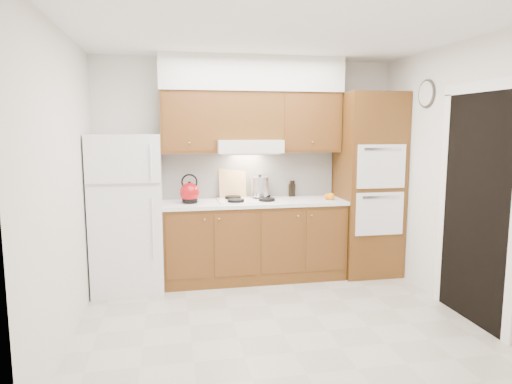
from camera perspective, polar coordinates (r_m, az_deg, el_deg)
The scene contains 26 objects.
floor at distance 4.47m, azimuth 2.38°, elevation -15.54°, with size 3.60×3.60×0.00m, color #BBB3A4.
ceiling at distance 4.18m, azimuth 2.60°, elevation 19.23°, with size 3.60×3.60×0.00m, color white.
wall_back at distance 5.59m, azimuth -1.08°, elevation 3.03°, with size 3.60×0.02×2.60m, color silver.
wall_left at distance 4.11m, azimuth -22.76°, elevation 0.58°, with size 0.02×3.00×2.60m, color silver.
wall_right at distance 4.87m, azimuth 23.57°, elevation 1.61°, with size 0.02×3.00×2.60m, color silver.
fridge at distance 5.23m, azimuth -15.73°, elevation -2.49°, with size 0.75×0.72×1.72m, color white.
base_cabinets at distance 5.45m, azimuth -0.25°, elevation -6.19°, with size 2.11×0.60×0.90m, color brown.
countertop at distance 5.34m, azimuth -0.23°, elevation -1.32°, with size 2.13×0.62×0.04m, color white.
backsplash at distance 5.59m, azimuth -0.80°, elevation 2.20°, with size 2.11×0.03×0.56m, color white.
oven_cabinet at distance 5.73m, azimuth 13.84°, elevation 0.91°, with size 0.70×0.65×2.20m, color brown.
upper_cab_left at distance 5.33m, azimuth -8.47°, elevation 8.62°, with size 0.63×0.33×0.70m, color brown.
upper_cab_right at distance 5.58m, azimuth 6.54°, elevation 8.62°, with size 0.73×0.33×0.70m, color brown.
range_hood at distance 5.35m, azimuth -0.94°, elevation 5.75°, with size 0.75×0.45×0.15m, color silver.
upper_cab_over_hood at distance 5.40m, azimuth -1.06°, elevation 9.49°, with size 0.75×0.33×0.55m, color brown.
soffit at distance 5.43m, azimuth -0.51°, elevation 14.51°, with size 2.13×0.36×0.40m, color silver.
cooktop at distance 5.35m, azimuth -0.80°, elevation -1.03°, with size 0.74×0.50×0.01m, color white.
doorway at distance 4.61m, azimuth 25.72°, elevation -1.98°, with size 0.02×0.90×2.10m, color black.
wall_clock at distance 5.31m, azimuth 20.56°, elevation 11.45°, with size 0.30×0.30×0.02m, color #3F3833.
kettle at distance 5.21m, azimuth -8.29°, elevation -0.07°, with size 0.22×0.22×0.22m, color #990B0F.
cutting_board at distance 5.53m, azimuth -2.96°, elevation 1.30°, with size 0.33×0.02×0.44m, color tan.
stock_pot at distance 5.47m, azimuth 0.49°, elevation 0.64°, with size 0.22×0.22×0.23m, color silver.
condiment_a at distance 5.69m, azimuth 4.57°, elevation 0.45°, with size 0.06×0.06×0.20m, color black.
condiment_b at distance 5.68m, azimuth 4.35°, elevation 0.25°, with size 0.05×0.05×0.16m, color black.
condiment_c at distance 5.70m, azimuth 4.66°, elevation 0.24°, with size 0.05×0.05×0.15m, color black.
orange_near at distance 5.49m, azimuth 8.93°, elevation -0.54°, with size 0.08×0.08×0.08m, color orange.
orange_far at distance 5.47m, azimuth 9.37°, elevation -0.53°, with size 0.08×0.08×0.08m, color #FFA20D.
Camera 1 is at (-0.95, -3.99, 1.79)m, focal length 32.00 mm.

